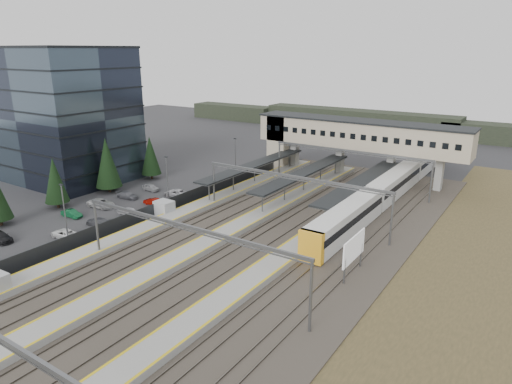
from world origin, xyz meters
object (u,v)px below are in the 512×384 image
Objects in this scene: train at (394,184)px; billboard at (354,250)px; office_building at (62,114)px; relay_cabin_far at (164,209)px; footbridge at (345,136)px.

train is 31.17m from billboard.
office_building is 0.39× the size of train.
footbridge is at bearing 69.81° from relay_cabin_far.
train is at bearing 22.08° from office_building.
relay_cabin_far is 0.46× the size of billboard.
office_building is 61.26m from train.
relay_cabin_far is (30.61, -5.60, -11.02)m from office_building.
relay_cabin_far is at bearing 175.46° from billboard.
footbridge reaches higher than relay_cabin_far.
office_building reaches higher than footbridge.
billboard reaches higher than relay_cabin_far.
office_building is at bearing 169.63° from relay_cabin_far.
train is at bearing -30.64° from footbridge.
billboard is (30.49, -2.42, 2.00)m from relay_cabin_far.
office_building is 33.01m from relay_cabin_far.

